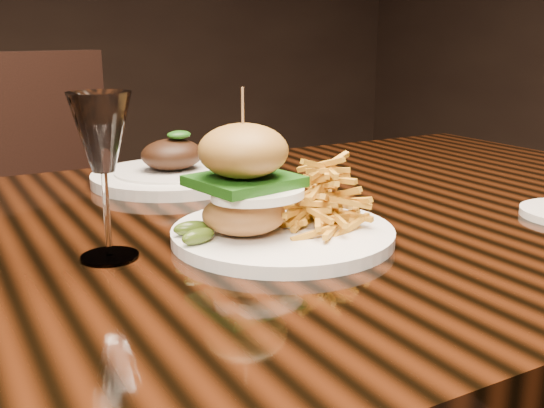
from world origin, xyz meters
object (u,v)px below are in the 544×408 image
dining_table (241,276)px  wine_glass (102,138)px  chair_far (61,219)px  far_dish (173,173)px  burger_plate (282,200)px

dining_table → wine_glass: wine_glass is taller
chair_far → far_dish: bearing=-105.4°
dining_table → far_dish: size_ratio=5.96×
dining_table → burger_plate: burger_plate is taller
burger_plate → wine_glass: (-0.20, 0.04, 0.08)m
wine_glass → chair_far: chair_far is taller
wine_glass → far_dish: (0.20, 0.32, -0.12)m
far_dish → wine_glass: bearing=-121.5°
burger_plate → chair_far: chair_far is taller
dining_table → chair_far: bearing=94.4°
burger_plate → wine_glass: burger_plate is taller
wine_glass → burger_plate: bearing=-10.6°
wine_glass → dining_table: bearing=16.7°
burger_plate → dining_table: bearing=96.9°
far_dish → chair_far: (-0.07, 0.62, -0.23)m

